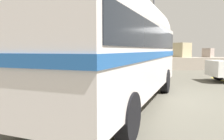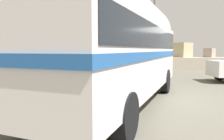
{
  "view_description": "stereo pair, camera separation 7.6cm",
  "coord_description": "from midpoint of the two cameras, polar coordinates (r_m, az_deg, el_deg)",
  "views": [
    {
      "loc": [
        -1.83,
        -8.18,
        1.77
      ],
      "look_at": [
        -1.82,
        -0.86,
        1.11
      ],
      "focal_mm": 35.31,
      "sensor_mm": 36.0,
      "label": 1
    },
    {
      "loc": [
        -1.76,
        -8.18,
        1.77
      ],
      "look_at": [
        -1.82,
        -0.86,
        1.11
      ],
      "focal_mm": 35.31,
      "sensor_mm": 36.0,
      "label": 2
    }
  ],
  "objects": [
    {
      "name": "breakwater",
      "position": [
        20.14,
        6.39,
        2.15
      ],
      "size": [
        31.36,
        2.45,
        2.44
      ],
      "color": "#A29687",
      "rests_on": "ground"
    },
    {
      "name": "ground",
      "position": [
        8.56,
        12.65,
        -6.81
      ],
      "size": [
        32.0,
        26.0,
        0.02
      ],
      "color": "#575449"
    },
    {
      "name": "lamp_post",
      "position": [
        15.87,
        10.67,
        11.87
      ],
      "size": [
        0.92,
        0.96,
        6.46
      ],
      "color": "#5B5B60",
      "rests_on": "ground"
    },
    {
      "name": "vintage_coach",
      "position": [
        6.96,
        2.03,
        7.49
      ],
      "size": [
        5.36,
        8.86,
        3.7
      ],
      "rotation": [
        0.0,
        0.0,
        -0.37
      ],
      "color": "black",
      "rests_on": "ground"
    }
  ]
}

